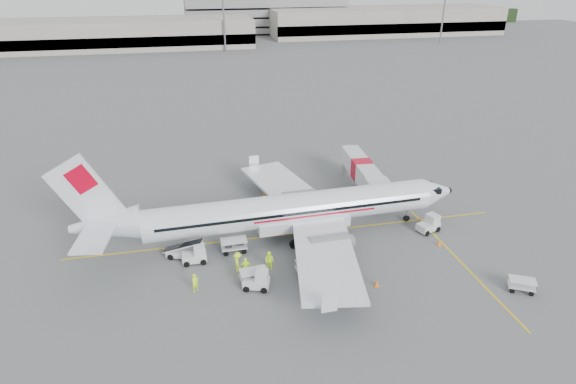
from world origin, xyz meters
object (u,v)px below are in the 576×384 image
(jet_bridge, at_px, (361,176))
(belt_loader, at_px, (185,246))
(aircraft, at_px, (292,190))
(tug_fore, at_px, (429,224))
(tug_mid, at_px, (256,280))
(tug_aft, at_px, (194,254))

(jet_bridge, xyz_separation_m, belt_loader, (-21.02, -10.31, -0.74))
(aircraft, height_order, tug_fore, aircraft)
(tug_mid, bearing_deg, tug_fore, 35.95)
(aircraft, relative_size, tug_aft, 17.06)
(aircraft, xyz_separation_m, tug_fore, (13.86, -2.04, -4.29))
(belt_loader, height_order, tug_aft, belt_loader)
(tug_fore, distance_m, tug_mid, 19.52)
(belt_loader, xyz_separation_m, tug_aft, (0.79, -1.05, -0.36))
(jet_bridge, relative_size, tug_fore, 6.50)
(belt_loader, bearing_deg, tug_fore, 19.95)
(tug_mid, bearing_deg, belt_loader, 151.62)
(tug_fore, height_order, tug_aft, tug_fore)
(belt_loader, height_order, tug_mid, belt_loader)
(aircraft, height_order, tug_aft, aircraft)
(tug_aft, bearing_deg, tug_fore, 0.67)
(jet_bridge, bearing_deg, tug_fore, -69.29)
(tug_mid, bearing_deg, tug_aft, 152.74)
(belt_loader, relative_size, tug_fore, 1.95)
(aircraft, distance_m, jet_bridge, 14.02)
(belt_loader, bearing_deg, jet_bridge, 47.05)
(aircraft, xyz_separation_m, tug_mid, (-4.80, -7.79, -4.33))
(belt_loader, xyz_separation_m, tug_fore, (24.36, -0.41, -0.33))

